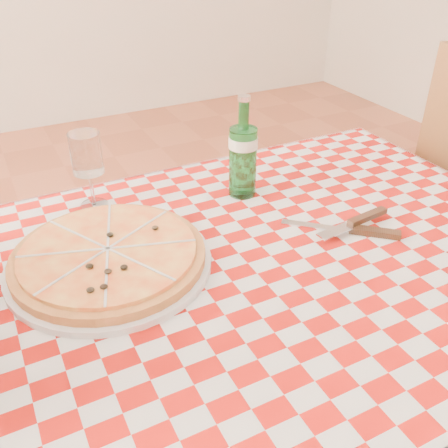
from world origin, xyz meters
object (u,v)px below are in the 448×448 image
(dining_table, at_px, (246,303))
(wine_glass, at_px, (89,171))
(pizza_plate, at_px, (109,255))
(water_bottle, at_px, (243,147))

(dining_table, bearing_deg, wine_glass, 120.25)
(pizza_plate, bearing_deg, dining_table, -25.14)
(dining_table, xyz_separation_m, pizza_plate, (-0.23, 0.11, 0.12))
(pizza_plate, relative_size, water_bottle, 1.62)
(wine_glass, bearing_deg, pizza_plate, -97.61)
(water_bottle, height_order, wine_glass, water_bottle)
(water_bottle, relative_size, wine_glass, 1.35)
(water_bottle, bearing_deg, wine_glass, 162.62)
(dining_table, distance_m, water_bottle, 0.35)
(dining_table, xyz_separation_m, wine_glass, (-0.20, 0.35, 0.19))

